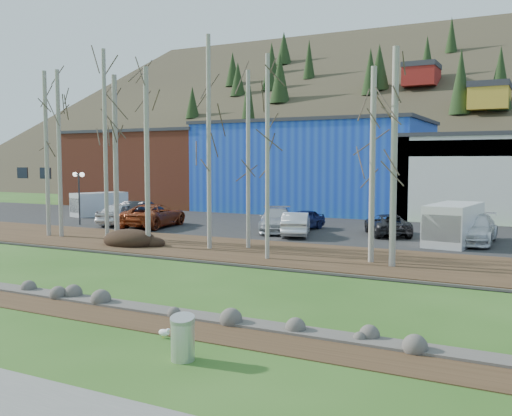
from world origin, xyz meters
The scene contains 34 objects.
ground centered at (0.00, 0.00, 0.00)m, with size 200.00×200.00×0.00m, color #275016.
dirt_strip centered at (0.00, 2.10, 0.01)m, with size 80.00×1.80×0.03m, color #382616.
near_bank_rocks centered at (0.00, 3.10, 0.00)m, with size 80.00×0.80×0.50m, color #47423D, non-canonical shape.
river centered at (0.00, 7.20, 0.00)m, with size 80.00×8.00×0.90m, color #122031, non-canonical shape.
far_bank_rocks centered at (0.00, 11.30, 0.00)m, with size 80.00×0.80×0.46m, color #47423D, non-canonical shape.
far_bank centered at (0.00, 14.50, 0.07)m, with size 80.00×7.00×0.15m, color #382616.
parking_lot centered at (0.00, 25.00, 0.07)m, with size 80.00×14.00×0.14m, color black.
building_brick centered at (-24.00, 39.00, 3.91)m, with size 16.32×12.24×7.80m.
building_blue centered at (-6.00, 39.00, 4.16)m, with size 20.40×12.24×8.30m.
hillside centered at (0.00, 84.00, 17.50)m, with size 160.00×72.00×35.00m, color #312B1E, non-canonical shape.
litter_bin centered at (6.08, -0.11, 0.48)m, with size 0.56×0.56×0.97m, color silver.
seagull centered at (4.70, 1.04, 0.16)m, with size 0.40×0.18×0.28m.
dirt_mound centered at (-6.51, 13.12, 0.46)m, with size 3.15×2.22×0.62m, color black.
birch_0 centered at (-12.39, 13.94, 5.08)m, with size 0.25×0.25×9.86m.
birch_1 centered at (-8.66, 13.77, 5.50)m, with size 0.23×0.23×10.71m.
birch_2 centered at (-8.99, 14.99, 4.88)m, with size 0.29×0.29×9.47m.
birch_3 centered at (-1.98, 14.00, 5.59)m, with size 0.23×0.23×10.87m.
birch_4 centered at (-5.26, 13.14, 4.84)m, with size 0.27×0.27×9.37m.
birch_5 centered at (-0.30, 15.12, 4.71)m, with size 0.21×0.21×9.13m.
birch_6 centered at (2.04, 12.60, 4.82)m, with size 0.20×0.20×9.34m.
birch_7 centered at (7.66, 13.32, 4.79)m, with size 0.28×0.28×9.28m.
birch_8 centered at (6.57, 13.91, 4.47)m, with size 0.25×0.25×8.63m.
birch_10 centered at (-13.43, 13.94, 5.08)m, with size 0.25×0.25×9.86m.
street_lamp centered at (-16.06, 19.18, 3.08)m, with size 1.36×0.71×3.73m.
car_0 centered at (-13.37, 20.57, 0.94)m, with size 1.88×4.68×1.59m, color silver.
car_1 centered at (-13.16, 22.31, 0.94)m, with size 1.70×4.87×1.60m, color black.
car_2 centered at (-10.52, 20.50, 0.94)m, with size 2.64×5.74×1.59m, color #9E401E.
car_3 centered at (-1.89, 21.96, 0.90)m, with size 2.14×5.26×1.53m, color #A7AAAF.
car_4 centered at (-0.83, 23.65, 0.80)m, with size 1.56×3.87×1.32m, color #181F4F.
car_5 centered at (-0.01, 20.73, 0.86)m, with size 1.52×4.35×1.43m, color silver.
car_6 centered at (4.84, 23.52, 0.79)m, with size 2.16×4.68×1.30m, color #252528.
car_7 centered at (9.93, 22.31, 0.93)m, with size 2.22×5.46×1.59m, color silver.
van_white centered at (8.99, 21.29, 1.24)m, with size 2.63×5.23×2.20m.
van_grey centered at (-19.66, 24.85, 1.10)m, with size 3.19×4.73×1.91m.
Camera 1 is at (13.56, -10.88, 4.65)m, focal length 40.00 mm.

